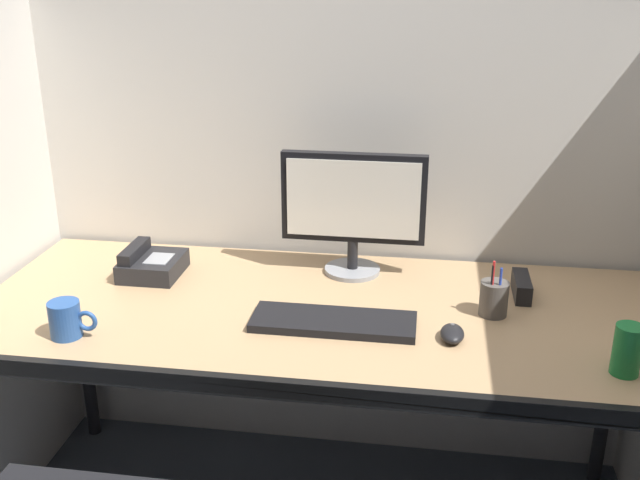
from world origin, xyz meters
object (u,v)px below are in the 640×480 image
desk (317,325)px  monitor_center (353,205)px  red_stapler (522,286)px  desk_phone (151,264)px  coffee_mug (66,319)px  keyboard_main (334,322)px  computer_mouse (452,334)px  soda_can (627,350)px  pen_cup (494,298)px

desk → monitor_center: 0.39m
red_stapler → desk_phone: bearing=-179.3°
monitor_center → coffee_mug: bearing=-142.2°
desk → red_stapler: (0.56, 0.18, 0.08)m
keyboard_main → coffee_mug: 0.68m
computer_mouse → desk_phone: (-0.90, 0.28, 0.02)m
red_stapler → soda_can: (0.19, -0.40, 0.03)m
computer_mouse → soda_can: soda_can is taller
desk → pen_cup: pen_cup is taller
desk → keyboard_main: (0.06, -0.09, 0.06)m
coffee_mug → desk_phone: 0.42m
keyboard_main → red_stapler: red_stapler is taller
coffee_mug → monitor_center: bearing=37.8°
desk → keyboard_main: bearing=-56.5°
computer_mouse → desk_phone: size_ratio=0.51×
red_stapler → desk_phone: size_ratio=0.79×
red_stapler → soda_can: 0.45m
pen_cup → red_stapler: (0.09, 0.14, -0.02)m
red_stapler → soda_can: size_ratio=1.23×
soda_can → desk: bearing=163.5°
desk → monitor_center: size_ratio=4.42×
pen_cup → coffee_mug: (-1.08, -0.29, -0.00)m
keyboard_main → desk: bearing=123.5°
monitor_center → keyboard_main: (-0.01, -0.36, -0.20)m
pen_cup → desk_phone: size_ratio=0.85×
soda_can → desk_phone: bearing=163.3°
desk_phone → soda_can: bearing=-16.7°
keyboard_main → computer_mouse: bearing=-5.7°
monitor_center → computer_mouse: (0.30, -0.39, -0.20)m
monitor_center → keyboard_main: bearing=-91.5°
computer_mouse → red_stapler: red_stapler is taller
computer_mouse → coffee_mug: coffee_mug is taller
desk → computer_mouse: size_ratio=19.79×
desk → coffee_mug: coffee_mug is taller
desk → pen_cup: bearing=4.7°
keyboard_main → soda_can: soda_can is taller
keyboard_main → desk_phone: desk_phone is taller
monitor_center → pen_cup: bearing=-29.7°
soda_can → red_stapler: bearing=115.7°
monitor_center → keyboard_main: monitor_center is taller
monitor_center → soda_can: monitor_center is taller
desk → monitor_center: monitor_center is taller
soda_can → pen_cup: bearing=136.8°
red_stapler → keyboard_main: bearing=-152.3°
desk → desk_phone: size_ratio=10.00×
monitor_center → soda_can: (0.69, -0.49, -0.15)m
coffee_mug → desk: bearing=22.4°
desk → pen_cup: (0.47, 0.04, 0.10)m
coffee_mug → pen_cup: bearing=15.0°
desk → desk_phone: 0.56m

